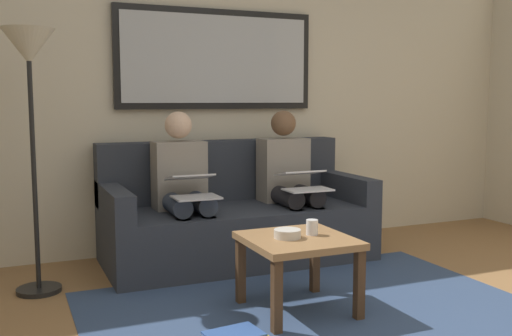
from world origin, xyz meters
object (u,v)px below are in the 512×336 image
at_px(laptop_silver, 193,186).
at_px(person_right, 183,185).
at_px(cup, 312,227).
at_px(standing_lamp, 30,76).
at_px(bowl, 287,234).
at_px(laptop_white, 304,180).
at_px(framed_mirror, 217,59).
at_px(couch, 235,218).
at_px(coffee_table, 298,249).
at_px(person_left, 289,179).

bearing_deg(laptop_silver, person_right, -90.00).
distance_m(cup, standing_lamp, 1.95).
relative_size(bowl, laptop_white, 0.45).
relative_size(framed_mirror, cup, 18.47).
bearing_deg(standing_lamp, framed_mirror, -155.66).
relative_size(framed_mirror, person_right, 1.46).
bearing_deg(couch, laptop_white, 143.59).
bearing_deg(framed_mirror, couch, 90.00).
bearing_deg(cup, person_right, -68.27).
height_order(couch, coffee_table, couch).
xyz_separation_m(person_left, person_right, (0.86, 0.00, 0.00)).
bearing_deg(laptop_silver, couch, -144.38).
bearing_deg(bowl, person_right, -76.09).
bearing_deg(bowl, cup, -175.38).
distance_m(couch, framed_mirror, 1.30).
height_order(framed_mirror, standing_lamp, framed_mirror).
relative_size(coffee_table, standing_lamp, 0.36).
bearing_deg(coffee_table, laptop_white, -119.53).
bearing_deg(bowl, laptop_silver, -72.61).
relative_size(couch, bowl, 12.90).
height_order(coffee_table, laptop_silver, laptop_silver).
relative_size(bowl, standing_lamp, 0.09).
bearing_deg(couch, framed_mirror, -90.00).
bearing_deg(coffee_table, standing_lamp, -34.75).
bearing_deg(couch, cup, 91.00).
xyz_separation_m(coffee_table, person_right, (0.35, -1.15, 0.24)).
bearing_deg(coffee_table, person_right, -73.08).
xyz_separation_m(bowl, laptop_white, (-0.58, -0.90, 0.16)).
relative_size(coffee_table, bowl, 3.81).
bearing_deg(laptop_white, laptop_silver, -0.61).
height_order(cup, bowl, cup).
height_order(bowl, laptop_white, laptop_white).
relative_size(framed_mirror, bowl, 10.73).
relative_size(person_right, laptop_silver, 3.03).
relative_size(laptop_white, person_right, 0.30).
bearing_deg(couch, person_left, 170.96).
relative_size(person_right, standing_lamp, 0.69).
relative_size(laptop_silver, standing_lamp, 0.23).
bearing_deg(standing_lamp, person_right, -168.96).
relative_size(couch, coffee_table, 3.39).
bearing_deg(cup, laptop_silver, -63.18).
bearing_deg(person_left, cup, 70.13).
distance_m(couch, laptop_silver, 0.62).
bearing_deg(person_right, bowl, 103.91).
height_order(person_left, laptop_silver, person_left).
xyz_separation_m(framed_mirror, person_left, (-0.43, 0.46, -0.94)).
height_order(framed_mirror, person_right, framed_mirror).
bearing_deg(cup, coffee_table, 9.94).
xyz_separation_m(bowl, standing_lamp, (1.30, -0.95, 0.91)).
distance_m(coffee_table, person_left, 1.28).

